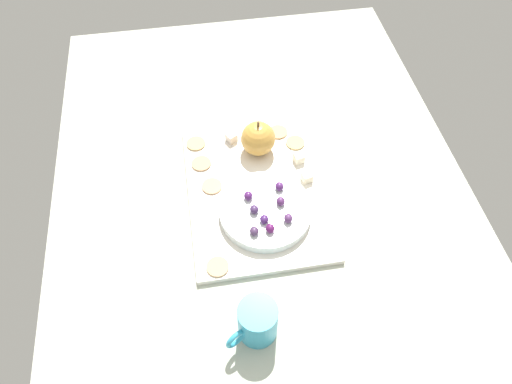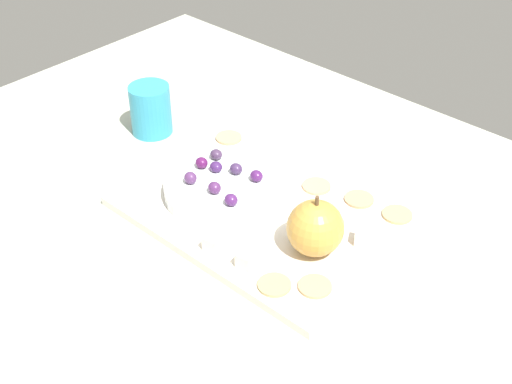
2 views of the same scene
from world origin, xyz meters
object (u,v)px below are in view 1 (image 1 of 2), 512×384
cracker_2 (278,132)px  platter (256,192)px  cracker_3 (212,186)px  cheese_cube_0 (231,137)px  grape_0 (248,196)px  cracker_0 (295,143)px  cracker_1 (201,164)px  grape_1 (254,231)px  cracker_4 (196,144)px  apple_whole (258,139)px  cheese_cube_1 (299,158)px  grape_2 (288,218)px  grape_5 (264,219)px  grape_4 (254,209)px  cheese_cube_2 (307,177)px  grape_7 (279,186)px  grape_3 (270,228)px  cup (257,322)px  cracker_5 (218,267)px  grape_6 (281,201)px  serving_dish (265,211)px

cracker_2 → platter: bearing=-26.9°
cracker_2 → cracker_3: 20.77cm
cheese_cube_0 → grape_0: (17.66, 1.08, 1.89)cm
platter → cracker_0: (-11.23, 10.73, 0.84)cm
cracker_1 → grape_1: 21.84cm
cracker_4 → apple_whole: bearing=73.5°
cheese_cube_1 → grape_2: grape_2 is taller
cracker_2 → grape_5: size_ratio=2.18×
cracker_4 → grape_4: bearing=24.4°
cheese_cube_2 → grape_2: grape_2 is taller
cheese_cube_2 → grape_7: bearing=-66.4°
grape_2 → grape_3: grape_2 is taller
cracker_1 → grape_5: grape_5 is taller
platter → grape_7: bearing=65.4°
cracker_1 → grape_7: size_ratio=2.18×
grape_0 → cup: cup is taller
cheese_cube_1 → cracker_5: size_ratio=0.48×
cracker_5 → grape_5: size_ratio=2.18×
grape_4 → cracker_0: bearing=145.9°
cracker_5 → cracker_1: bearing=-178.5°
platter → grape_0: 5.23cm
platter → cracker_3: (-2.24, -8.76, 0.84)cm
grape_6 → grape_7: (-3.59, 0.45, -0.02)cm
platter → cheese_cube_0: 14.78cm
grape_1 → cheese_cube_2: bearing=133.2°
cheese_cube_1 → grape_5: size_ratio=1.05×
cracker_3 → grape_4: (8.91, 7.38, 2.67)cm
cracker_1 → grape_6: 20.41cm
grape_0 → cracker_4: bearing=-153.2°
cracker_2 → cracker_5: (31.30, -17.29, 0.00)cm
grape_2 → grape_3: 4.09cm
grape_2 → cheese_cube_2: bearing=149.5°
platter → cup: bearing=-8.8°
cracker_2 → cup: cup is taller
cracker_5 → cheese_cube_0: bearing=167.8°
serving_dish → grape_7: grape_7 is taller
cracker_5 → grape_7: size_ratio=2.18×
grape_2 → grape_6: bearing=-171.1°
cheese_cube_2 → cracker_2: cheese_cube_2 is taller
apple_whole → cracker_2: bearing=129.6°
serving_dish → cheese_cube_1: size_ratio=9.06×
serving_dish → grape_3: bearing=-0.5°
cracker_3 → grape_1: 15.42cm
cracker_4 → cup: bearing=8.6°
cracker_2 → grape_4: grape_4 is taller
cheese_cube_2 → grape_1: bearing=-46.8°
grape_2 → grape_4: size_ratio=1.00×
grape_6 → cracker_4: bearing=-143.4°
apple_whole → cracker_5: size_ratio=1.78×
cheese_cube_1 → grape_4: grape_4 is taller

